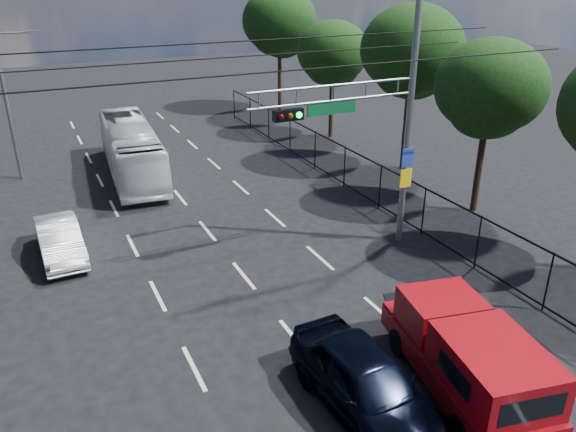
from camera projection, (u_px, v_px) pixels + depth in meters
lane_markings at (193, 213)px, 24.32m from camera, size 6.12×38.00×0.01m
signal_mast at (382, 110)px, 19.34m from camera, size 6.43×0.39×9.50m
streetlight_left at (10, 100)px, 26.81m from camera, size 2.09×0.22×7.08m
utility_wires at (226, 57)px, 17.14m from camera, size 22.00×5.04×0.74m
fence_right at (365, 178)px, 25.41m from camera, size 0.06×34.03×2.00m
tree_right_b at (489, 95)px, 22.62m from camera, size 4.50×4.50×7.31m
tree_right_c at (412, 57)px, 27.53m from camera, size 5.10×5.10×8.29m
tree_right_d at (333, 57)px, 33.49m from camera, size 4.32×4.32×7.02m
tree_right_e at (279, 26)px, 39.72m from camera, size 5.28×5.28×8.58m
red_pickup at (466, 354)px, 13.69m from camera, size 3.03×5.84×2.07m
navy_hatchback at (366, 383)px, 13.16m from camera, size 2.13×4.91×1.65m
white_bus at (131, 150)px, 28.31m from camera, size 2.96×9.76×2.68m
white_van at (60, 240)px, 20.41m from camera, size 1.56×4.12×1.34m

